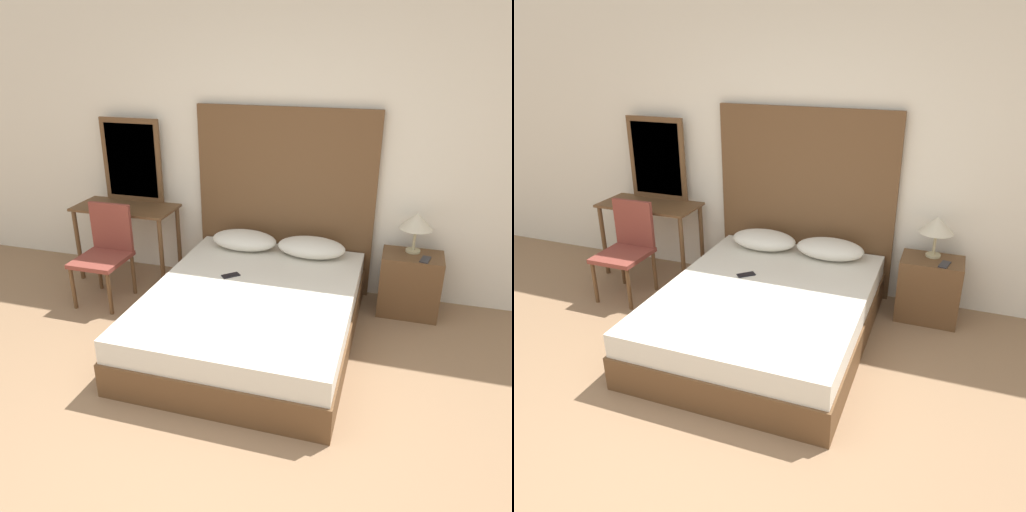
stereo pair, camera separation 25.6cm
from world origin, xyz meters
TOP-DOWN VIEW (x-y plane):
  - ground_plane at (0.00, 0.00)m, footprint 16.00×16.00m
  - wall_back at (0.00, 2.76)m, footprint 10.00×0.06m
  - bed at (-0.11, 1.64)m, footprint 1.61×2.05m
  - headboard at (-0.11, 2.69)m, footprint 1.69×0.05m
  - pillow_left at (-0.43, 2.43)m, footprint 0.62×0.36m
  - pillow_right at (0.21, 2.43)m, footprint 0.62×0.36m
  - phone_on_bed at (-0.36, 1.83)m, footprint 0.16×0.15m
  - nightstand at (1.10, 2.44)m, footprint 0.52×0.35m
  - table_lamp at (1.10, 2.51)m, footprint 0.29×0.29m
  - phone_on_nightstand at (1.20, 2.35)m, footprint 0.10×0.16m
  - vanity_desk at (-1.67, 2.42)m, footprint 1.01×0.48m
  - vanity_mirror at (-1.67, 2.63)m, footprint 0.63×0.03m
  - chair at (-1.63, 1.95)m, footprint 0.44×0.48m

SIDE VIEW (x-z plane):
  - ground_plane at x=0.00m, z-range 0.00..0.00m
  - bed at x=-0.11m, z-range 0.00..0.44m
  - nightstand at x=1.10m, z-range 0.00..0.57m
  - phone_on_bed at x=-0.36m, z-range 0.45..0.46m
  - chair at x=-1.63m, z-range 0.05..0.95m
  - pillow_left at x=-0.43m, z-range 0.45..0.62m
  - pillow_right at x=0.21m, z-range 0.45..0.62m
  - phone_on_nightstand at x=1.20m, z-range 0.57..0.58m
  - vanity_desk at x=-1.67m, z-range 0.25..1.01m
  - table_lamp at x=1.10m, z-range 0.67..1.02m
  - headboard at x=-0.11m, z-range 0.00..1.74m
  - vanity_mirror at x=-1.67m, z-range 0.76..1.59m
  - wall_back at x=0.00m, z-range 0.00..2.70m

